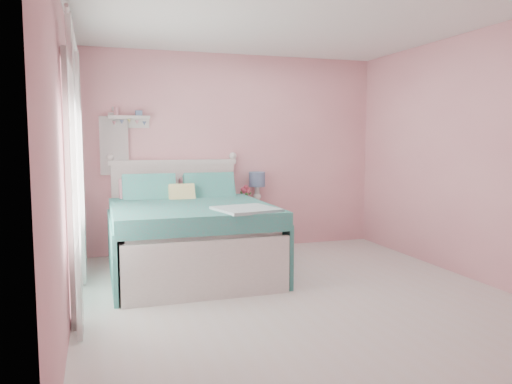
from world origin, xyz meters
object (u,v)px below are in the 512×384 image
bed (188,236)px  vase (246,199)px  teacup (251,204)px  nightstand (253,228)px  table_lamp (257,182)px

bed → vase: bed is taller
vase → teacup: vase is taller
nightstand → table_lamp: 0.62m
vase → teacup: bearing=-79.7°
nightstand → vase: (-0.09, 0.01, 0.39)m
nightstand → teacup: (-0.07, -0.14, 0.34)m
nightstand → table_lamp: size_ratio=1.41×
bed → vase: (0.92, 0.83, 0.29)m
nightstand → bed: bearing=-140.7°
bed → nightstand: 1.31m
bed → nightstand: bearing=39.4°
bed → teacup: bed is taller
table_lamp → bed: bearing=-140.2°
bed → nightstand: size_ratio=3.45×
bed → table_lamp: (1.10, 0.92, 0.50)m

